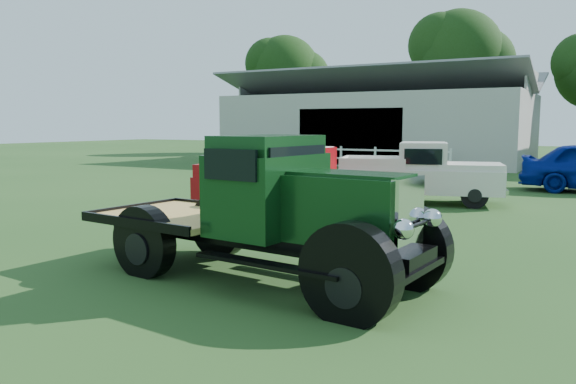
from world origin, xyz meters
The scene contains 8 objects.
ground centered at (0.00, 0.00, 0.00)m, with size 120.00×120.00×0.00m, color #1E4218.
shed_left centered at (-7.00, 26.00, 2.80)m, with size 18.80×10.20×5.60m, color #9F9E9B, non-canonical shape.
fence_rail centered at (-8.00, 20.00, 0.60)m, with size 14.20×0.16×1.20m, color white, non-canonical shape.
tree_a centered at (-18.00, 33.00, 5.25)m, with size 6.30×6.30×10.50m, color black, non-canonical shape.
tree_b centered at (-4.00, 34.00, 5.75)m, with size 6.90×6.90×11.50m, color black, non-canonical shape.
vintage_flatbed centered at (1.16, -1.32, 1.12)m, with size 5.64×2.24×2.24m, color #0E3314, non-canonical shape.
red_pickup centered at (-0.99, 3.54, 0.93)m, with size 5.13×1.97×1.87m, color #A00C12, non-canonical shape.
white_pickup centered at (0.82, 8.31, 0.91)m, with size 4.97×1.93×1.82m, color silver, non-canonical shape.
Camera 1 is at (5.68, -8.54, 2.40)m, focal length 35.00 mm.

